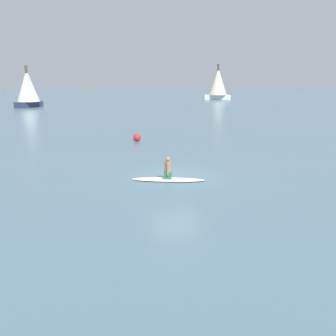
{
  "coord_description": "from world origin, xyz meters",
  "views": [
    {
      "loc": [
        5.91,
        15.56,
        4.24
      ],
      "look_at": [
        0.62,
        0.76,
        0.58
      ],
      "focal_mm": 40.0,
      "sensor_mm": 36.0,
      "label": 1
    }
  ],
  "objects_px": {
    "surfboard": "(168,180)",
    "sailboat_distant": "(218,83)",
    "sailboat_far_right": "(28,88)",
    "person_paddler": "(168,169)",
    "buoy_marker": "(137,137)"
  },
  "relations": [
    {
      "from": "sailboat_distant",
      "to": "person_paddler",
      "type": "bearing_deg",
      "value": 86.24
    },
    {
      "from": "buoy_marker",
      "to": "sailboat_distant",
      "type": "bearing_deg",
      "value": -122.15
    },
    {
      "from": "surfboard",
      "to": "person_paddler",
      "type": "bearing_deg",
      "value": 68.72
    },
    {
      "from": "sailboat_distant",
      "to": "surfboard",
      "type": "bearing_deg",
      "value": 86.24
    },
    {
      "from": "person_paddler",
      "to": "buoy_marker",
      "type": "xyz_separation_m",
      "value": [
        -1.61,
        -11.13,
        -0.25
      ]
    },
    {
      "from": "surfboard",
      "to": "buoy_marker",
      "type": "relative_size",
      "value": 5.92
    },
    {
      "from": "sailboat_far_right",
      "to": "person_paddler",
      "type": "bearing_deg",
      "value": -131.2
    },
    {
      "from": "sailboat_far_right",
      "to": "buoy_marker",
      "type": "distance_m",
      "value": 41.71
    },
    {
      "from": "surfboard",
      "to": "person_paddler",
      "type": "distance_m",
      "value": 0.48
    },
    {
      "from": "surfboard",
      "to": "sailboat_far_right",
      "type": "relative_size",
      "value": 0.48
    },
    {
      "from": "person_paddler",
      "to": "sailboat_far_right",
      "type": "bearing_deg",
      "value": -59.78
    },
    {
      "from": "surfboard",
      "to": "sailboat_distant",
      "type": "height_order",
      "value": "sailboat_distant"
    },
    {
      "from": "sailboat_distant",
      "to": "buoy_marker",
      "type": "height_order",
      "value": "sailboat_distant"
    },
    {
      "from": "buoy_marker",
      "to": "surfboard",
      "type": "bearing_deg",
      "value": 81.79
    },
    {
      "from": "surfboard",
      "to": "sailboat_far_right",
      "type": "xyz_separation_m",
      "value": [
        5.93,
        -52.05,
        3.16
      ]
    }
  ]
}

